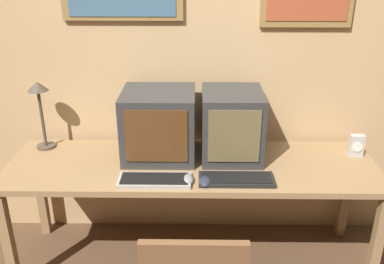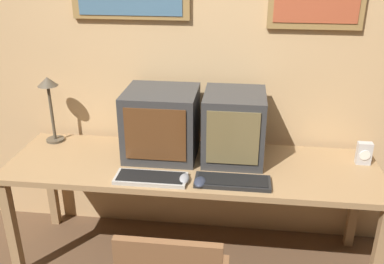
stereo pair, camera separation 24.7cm
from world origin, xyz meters
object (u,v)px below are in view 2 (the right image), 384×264
(monitor_left, at_px, (162,123))
(keyboard_main, at_px, (151,178))
(desk_clock, at_px, (364,153))
(mouse_far_corner, at_px, (184,179))
(mouse_near_keyboard, at_px, (200,182))
(monitor_right, at_px, (234,126))
(desk_lamp, at_px, (49,95))
(keyboard_side, at_px, (232,182))

(monitor_left, xyz_separation_m, keyboard_main, (-0.00, -0.34, -0.20))
(keyboard_main, height_order, desk_clock, desk_clock)
(monitor_left, distance_m, mouse_far_corner, 0.43)
(mouse_near_keyboard, bearing_deg, mouse_far_corner, 166.37)
(monitor_left, relative_size, monitor_right, 1.04)
(desk_lamp, bearing_deg, monitor_right, -4.99)
(desk_clock, bearing_deg, monitor_left, -179.43)
(keyboard_main, bearing_deg, keyboard_side, 2.17)
(mouse_far_corner, bearing_deg, keyboard_main, -179.28)
(monitor_right, relative_size, keyboard_main, 1.03)
(keyboard_side, bearing_deg, mouse_near_keyboard, -168.21)
(keyboard_side, relative_size, desk_lamp, 0.94)
(desk_clock, bearing_deg, mouse_far_corner, -161.54)
(mouse_near_keyboard, bearing_deg, monitor_left, 127.79)
(mouse_far_corner, relative_size, desk_clock, 0.85)
(mouse_far_corner, xyz_separation_m, desk_lamp, (-0.94, 0.44, 0.31))
(keyboard_side, bearing_deg, desk_clock, 23.29)
(monitor_left, bearing_deg, monitor_right, -0.04)
(monitor_left, relative_size, keyboard_main, 1.07)
(desk_clock, relative_size, desk_lamp, 0.31)
(keyboard_main, xyz_separation_m, mouse_near_keyboard, (0.28, -0.02, 0.01))
(monitor_right, relative_size, desk_lamp, 0.94)
(mouse_near_keyboard, bearing_deg, monitor_right, 64.99)
(keyboard_main, bearing_deg, desk_clock, 15.88)
(mouse_far_corner, height_order, desk_clock, desk_clock)
(keyboard_main, bearing_deg, mouse_near_keyboard, -4.03)
(keyboard_main, xyz_separation_m, mouse_far_corner, (0.19, 0.00, 0.01))
(mouse_near_keyboard, height_order, desk_lamp, desk_lamp)
(mouse_far_corner, bearing_deg, keyboard_side, 3.19)
(monitor_right, bearing_deg, mouse_near_keyboard, -115.01)
(mouse_far_corner, height_order, desk_lamp, desk_lamp)
(monitor_right, xyz_separation_m, mouse_near_keyboard, (-0.17, -0.36, -0.19))
(mouse_near_keyboard, bearing_deg, keyboard_side, 11.79)
(monitor_right, xyz_separation_m, desk_lamp, (-1.20, 0.10, 0.12))
(monitor_left, distance_m, desk_lamp, 0.77)
(monitor_left, bearing_deg, mouse_far_corner, -60.97)
(keyboard_side, xyz_separation_m, mouse_far_corner, (-0.27, -0.01, 0.01))
(desk_lamp, bearing_deg, monitor_left, -7.87)
(monitor_right, height_order, desk_clock, monitor_right)
(monitor_right, distance_m, keyboard_side, 0.38)
(monitor_left, bearing_deg, desk_lamp, 172.13)
(mouse_far_corner, bearing_deg, monitor_left, 119.03)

